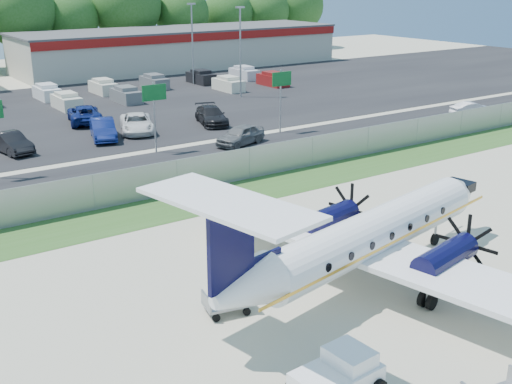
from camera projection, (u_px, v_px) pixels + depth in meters
ground at (339, 284)px, 26.21m from camera, size 170.00×170.00×0.00m
grass_verge at (195, 203)px, 35.59m from camera, size 170.00×4.00×0.02m
access_road at (141, 172)px, 41.06m from camera, size 170.00×8.00×0.02m
parking_lot at (42, 116)px, 57.47m from camera, size 170.00×32.00×0.02m
perimeter_fence at (177, 177)px, 36.83m from camera, size 120.00×0.06×1.99m
building_east at (182, 48)px, 87.74m from camera, size 44.40×12.40×5.24m
sign_mid at (154, 102)px, 44.57m from camera, size 1.80×0.26×5.00m
sign_right at (281, 88)px, 50.46m from camera, size 1.80×0.26×5.00m
light_pole_ne at (240, 46)px, 64.95m from camera, size 0.90×0.35×9.09m
light_pole_se at (192, 38)px, 72.77m from camera, size 0.90×0.35×9.09m
aircraft at (369, 235)px, 25.61m from camera, size 18.02×17.66×5.50m
pushback_tug at (339, 376)px, 19.06m from camera, size 2.70×2.01×1.40m
baggage_cart_far at (227, 303)px, 23.84m from camera, size 1.88×1.35×0.90m
cone_starboard_wing at (117, 197)px, 35.67m from camera, size 0.43×0.43×0.61m
road_car_mid at (240, 145)px, 47.82m from camera, size 4.67×3.08×1.48m
road_car_east at (472, 116)px, 57.45m from camera, size 4.15×2.57×1.29m
parked_car_b at (12, 153)px, 45.67m from camera, size 2.35×4.69×1.48m
parked_car_c at (104, 139)px, 49.41m from camera, size 2.96×5.12×1.59m
parked_car_d at (137, 132)px, 51.60m from camera, size 4.19×5.88×1.49m
parked_car_e at (212, 124)px, 54.47m from camera, size 3.50×5.49×1.48m
parked_car_g at (85, 123)px, 54.93m from camera, size 3.90×6.04×1.55m
far_parking_rows at (26, 107)px, 61.38m from camera, size 56.00×10.00×1.60m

